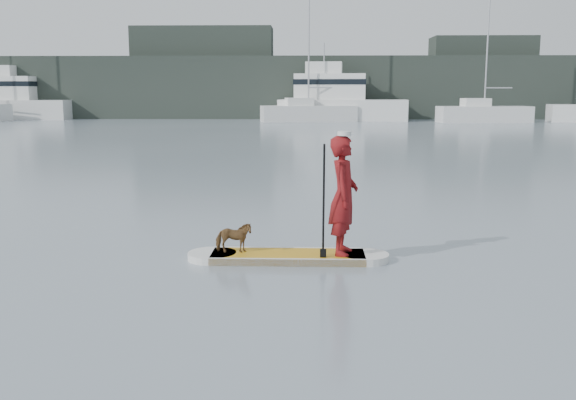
{
  "coord_description": "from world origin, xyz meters",
  "views": [
    {
      "loc": [
        0.36,
        -12.06,
        2.75
      ],
      "look_at": [
        0.09,
        -1.88,
        1.0
      ],
      "focal_mm": 40.0,
      "sensor_mm": 36.0,
      "label": 1
    }
  ],
  "objects_px": {
    "sailboat_d": "(308,111)",
    "motor_yacht_a": "(337,99)",
    "paddler": "(344,195)",
    "sailboat_e": "(483,113)",
    "dog": "(234,238)",
    "paddleboard": "(288,257)",
    "motor_yacht_b": "(13,99)"
  },
  "relations": [
    {
      "from": "sailboat_d",
      "to": "motor_yacht_a",
      "type": "bearing_deg",
      "value": 22.33
    },
    {
      "from": "motor_yacht_b",
      "to": "sailboat_d",
      "type": "bearing_deg",
      "value": -7.04
    },
    {
      "from": "sailboat_e",
      "to": "motor_yacht_a",
      "type": "distance_m",
      "value": 12.95
    },
    {
      "from": "motor_yacht_b",
      "to": "paddler",
      "type": "bearing_deg",
      "value": -60.1
    },
    {
      "from": "paddler",
      "to": "motor_yacht_a",
      "type": "relative_size",
      "value": 0.16
    },
    {
      "from": "sailboat_e",
      "to": "motor_yacht_a",
      "type": "relative_size",
      "value": 0.96
    },
    {
      "from": "sailboat_e",
      "to": "paddleboard",
      "type": "bearing_deg",
      "value": -113.24
    },
    {
      "from": "motor_yacht_b",
      "to": "dog",
      "type": "bearing_deg",
      "value": -61.64
    },
    {
      "from": "paddleboard",
      "to": "paddler",
      "type": "xyz_separation_m",
      "value": [
        0.89,
        -0.01,
        1.02
      ]
    },
    {
      "from": "sailboat_e",
      "to": "motor_yacht_a",
      "type": "height_order",
      "value": "sailboat_e"
    },
    {
      "from": "dog",
      "to": "sailboat_d",
      "type": "bearing_deg",
      "value": -3.79
    },
    {
      "from": "dog",
      "to": "sailboat_e",
      "type": "height_order",
      "value": "sailboat_e"
    },
    {
      "from": "sailboat_d",
      "to": "dog",
      "type": "bearing_deg",
      "value": -102.79
    },
    {
      "from": "motor_yacht_b",
      "to": "motor_yacht_a",
      "type": "bearing_deg",
      "value": -3.12
    },
    {
      "from": "paddler",
      "to": "motor_yacht_a",
      "type": "xyz_separation_m",
      "value": [
        2.28,
        49.31,
        0.89
      ]
    },
    {
      "from": "paddleboard",
      "to": "motor_yacht_a",
      "type": "bearing_deg",
      "value": 86.72
    },
    {
      "from": "paddleboard",
      "to": "paddler",
      "type": "height_order",
      "value": "paddler"
    },
    {
      "from": "motor_yacht_a",
      "to": "motor_yacht_b",
      "type": "height_order",
      "value": "motor_yacht_a"
    },
    {
      "from": "paddler",
      "to": "motor_yacht_b",
      "type": "relative_size",
      "value": 0.19
    },
    {
      "from": "dog",
      "to": "sailboat_d",
      "type": "distance_m",
      "value": 47.54
    },
    {
      "from": "sailboat_e",
      "to": "sailboat_d",
      "type": "bearing_deg",
      "value": 171.3
    },
    {
      "from": "sailboat_e",
      "to": "motor_yacht_b",
      "type": "distance_m",
      "value": 43.9
    },
    {
      "from": "dog",
      "to": "motor_yacht_a",
      "type": "bearing_deg",
      "value": -6.85
    },
    {
      "from": "sailboat_e",
      "to": "motor_yacht_a",
      "type": "bearing_deg",
      "value": 162.49
    },
    {
      "from": "sailboat_d",
      "to": "motor_yacht_a",
      "type": "relative_size",
      "value": 1.03
    },
    {
      "from": "dog",
      "to": "sailboat_d",
      "type": "relative_size",
      "value": 0.05
    },
    {
      "from": "paddler",
      "to": "sailboat_d",
      "type": "xyz_separation_m",
      "value": [
        -0.42,
        47.53,
        -0.2
      ]
    },
    {
      "from": "motor_yacht_a",
      "to": "paddler",
      "type": "bearing_deg",
      "value": -87.45
    },
    {
      "from": "paddler",
      "to": "sailboat_e",
      "type": "height_order",
      "value": "sailboat_e"
    },
    {
      "from": "motor_yacht_a",
      "to": "sailboat_d",
      "type": "bearing_deg",
      "value": -141.34
    },
    {
      "from": "paddleboard",
      "to": "sailboat_e",
      "type": "height_order",
      "value": "sailboat_e"
    },
    {
      "from": "paddler",
      "to": "sailboat_e",
      "type": "bearing_deg",
      "value": -8.7
    }
  ]
}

